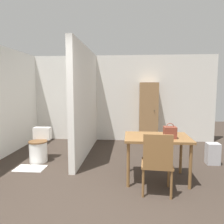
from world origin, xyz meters
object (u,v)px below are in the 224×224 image
Objects in this scene: toilet at (39,147)px; handbag at (170,132)px; wooden_cabinet at (148,113)px; dining_table at (157,141)px; wooden_chair at (157,161)px; space_heater at (213,154)px.

handbag reaches higher than toilet.
toilet is 3.09m from wooden_cabinet.
wooden_cabinet is at bearing 88.50° from dining_table.
wooden_chair is at bearing -120.51° from handbag.
dining_table is 2.55m from toilet.
space_heater is at bearing 34.49° from dining_table.
wooden_chair is 3.08m from wooden_cabinet.
handbag is 0.15× the size of wooden_cabinet.
toilet is at bearing -178.40° from space_heater.
space_heater is at bearing 51.03° from wooden_chair.
wooden_chair is 0.60m from handbag.
wooden_chair reaches higher than space_heater.
toilet is 2.81× the size of handbag.
wooden_chair is at bearing -28.82° from toilet.
dining_table is at bearing 88.25° from wooden_chair.
handbag reaches higher than space_heater.
toilet is 2.79m from handbag.
dining_table is 0.63× the size of wooden_cabinet.
handbag is at bearing -137.63° from space_heater.
wooden_chair is at bearing -133.29° from space_heater.
wooden_chair reaches higher than toilet.
handbag is (2.60, -0.87, 0.56)m from toilet.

